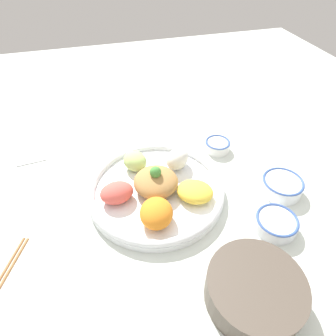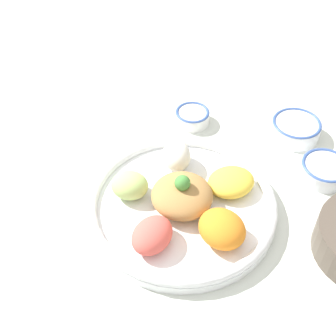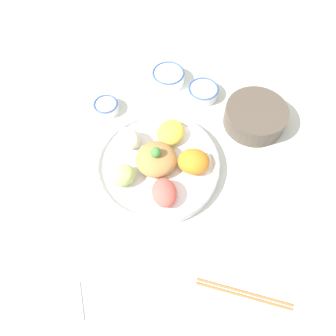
% 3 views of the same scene
% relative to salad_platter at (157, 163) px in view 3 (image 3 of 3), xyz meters
% --- Properties ---
extents(ground_plane, '(2.40, 2.40, 0.00)m').
position_rel_salad_platter_xyz_m(ground_plane, '(-0.02, -0.04, -0.03)').
color(ground_plane, silver).
extents(salad_platter, '(0.37, 0.37, 0.10)m').
position_rel_salad_platter_xyz_m(salad_platter, '(0.00, 0.00, 0.00)').
color(salad_platter, white).
rests_on(salad_platter, ground_plane).
extents(sauce_bowl_red, '(0.11, 0.11, 0.04)m').
position_rel_salad_platter_xyz_m(sauce_bowl_red, '(0.08, 0.34, -0.00)').
color(sauce_bowl_red, white).
rests_on(sauce_bowl_red, ground_plane).
extents(rice_bowl_blue, '(0.08, 0.08, 0.03)m').
position_rel_salad_platter_xyz_m(rice_bowl_blue, '(-0.14, 0.24, -0.01)').
color(rice_bowl_blue, white).
rests_on(rice_bowl_blue, ground_plane).
extents(sauce_bowl_dark, '(0.10, 0.10, 0.04)m').
position_rel_salad_platter_xyz_m(sauce_bowl_dark, '(0.19, 0.26, -0.01)').
color(sauce_bowl_dark, white).
rests_on(sauce_bowl_dark, ground_plane).
extents(side_serving_bowl, '(0.19, 0.19, 0.07)m').
position_rel_salad_platter_xyz_m(side_serving_bowl, '(0.33, 0.12, 0.01)').
color(side_serving_bowl, '#51473D').
rests_on(side_serving_bowl, ground_plane).
extents(chopsticks_pair_near, '(0.23, 0.11, 0.01)m').
position_rel_salad_platter_xyz_m(chopsticks_pair_near, '(0.16, -0.39, -0.02)').
color(chopsticks_pair_near, '#9E6B3D').
rests_on(chopsticks_pair_near, ground_plane).
extents(serving_spoon_main, '(0.04, 0.13, 0.01)m').
position_rel_salad_platter_xyz_m(serving_spoon_main, '(-0.24, -0.31, -0.02)').
color(serving_spoon_main, silver).
rests_on(serving_spoon_main, ground_plane).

